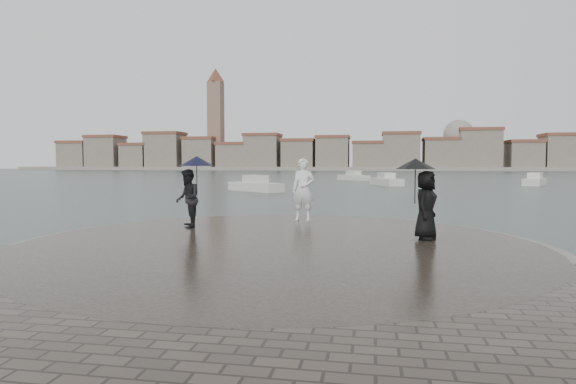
# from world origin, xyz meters

# --- Properties ---
(ground) EXTENTS (400.00, 400.00, 0.00)m
(ground) POSITION_xyz_m (0.00, 0.00, 0.00)
(ground) COLOR #2B3835
(ground) RESTS_ON ground
(kerb_ring) EXTENTS (12.50, 12.50, 0.32)m
(kerb_ring) POSITION_xyz_m (0.00, 3.50, 0.16)
(kerb_ring) COLOR gray
(kerb_ring) RESTS_ON ground
(quay_tip) EXTENTS (11.90, 11.90, 0.36)m
(quay_tip) POSITION_xyz_m (0.00, 3.50, 0.18)
(quay_tip) COLOR #2D261E
(quay_tip) RESTS_ON ground
(statue) EXTENTS (0.74, 0.49, 2.00)m
(statue) POSITION_xyz_m (-0.05, 7.87, 1.36)
(statue) COLOR white
(statue) RESTS_ON quay_tip
(visitor_left) EXTENTS (1.20, 1.10, 2.04)m
(visitor_left) POSITION_xyz_m (-2.98, 5.54, 1.46)
(visitor_left) COLOR black
(visitor_left) RESTS_ON quay_tip
(visitor_right) EXTENTS (1.13, 1.06, 1.95)m
(visitor_right) POSITION_xyz_m (3.36, 4.48, 1.45)
(visitor_right) COLOR black
(visitor_right) RESTS_ON quay_tip
(far_skyline) EXTENTS (260.00, 20.00, 37.00)m
(far_skyline) POSITION_xyz_m (-6.29, 160.71, 5.61)
(far_skyline) COLOR gray
(far_skyline) RESTS_ON ground
(boats) EXTENTS (30.20, 32.79, 1.50)m
(boats) POSITION_xyz_m (3.56, 44.13, 0.38)
(boats) COLOR silver
(boats) RESTS_ON ground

